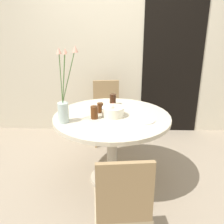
{
  "coord_description": "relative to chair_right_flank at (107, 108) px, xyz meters",
  "views": [
    {
      "loc": [
        0.07,
        -2.44,
        1.72
      ],
      "look_at": [
        0.0,
        0.0,
        0.82
      ],
      "focal_mm": 40.0,
      "sensor_mm": 36.0,
      "label": 1
    }
  ],
  "objects": [
    {
      "name": "ground_plane",
      "position": [
        0.11,
        -1.0,
        -0.5
      ],
      "size": [
        16.0,
        16.0,
        0.0
      ],
      "primitive_type": "plane",
      "color": "gray"
    },
    {
      "name": "side_plate",
      "position": [
        0.44,
        -1.14,
        0.28
      ],
      "size": [
        0.21,
        0.21,
        0.01
      ],
      "color": "silver",
      "rests_on": "dining_table"
    },
    {
      "name": "drink_glass_1",
      "position": [
        -0.02,
        -0.91,
        0.33
      ],
      "size": [
        0.06,
        0.06,
        0.1
      ],
      "color": "#51280F",
      "rests_on": "dining_table"
    },
    {
      "name": "birthday_cake",
      "position": [
        0.12,
        -1.01,
        0.33
      ],
      "size": [
        0.23,
        0.23,
        0.14
      ],
      "color": "white",
      "rests_on": "dining_table"
    },
    {
      "name": "drink_glass_2",
      "position": [
        -0.07,
        -1.09,
        0.34
      ],
      "size": [
        0.07,
        0.07,
        0.13
      ],
      "color": "#51280F",
      "rests_on": "dining_table"
    },
    {
      "name": "drink_glass_0",
      "position": [
        0.11,
        -0.65,
        0.34
      ],
      "size": [
        0.07,
        0.07,
        0.13
      ],
      "color": "#33190C",
      "rests_on": "dining_table"
    },
    {
      "name": "chair_far_back",
      "position": [
        0.21,
        -2.0,
        0.0
      ],
      "size": [
        0.44,
        0.44,
        0.9
      ],
      "rotation": [
        0.0,
        0.0,
        3.24
      ],
      "color": "tan",
      "rests_on": "ground_plane"
    },
    {
      "name": "flower_vase",
      "position": [
        -0.35,
        -1.19,
        0.49
      ],
      "size": [
        0.23,
        0.22,
        0.74
      ],
      "color": "#B2C6C1",
      "rests_on": "dining_table"
    },
    {
      "name": "chair_right_flank",
      "position": [
        0.0,
        0.0,
        0.0
      ],
      "size": [
        0.44,
        0.44,
        0.9
      ],
      "rotation": [
        0.0,
        0.0,
        0.11
      ],
      "color": "tan",
      "rests_on": "ground_plane"
    },
    {
      "name": "doorway_panel",
      "position": [
        0.98,
        0.36,
        0.52
      ],
      "size": [
        0.9,
        0.01,
        2.05
      ],
      "color": "black",
      "rests_on": "ground_plane"
    },
    {
      "name": "dining_table",
      "position": [
        0.11,
        -1.0,
        0.14
      ],
      "size": [
        1.23,
        1.23,
        0.78
      ],
      "color": "beige",
      "rests_on": "ground_plane"
    },
    {
      "name": "wall_back",
      "position": [
        0.11,
        0.4,
        0.8
      ],
      "size": [
        8.0,
        0.05,
        2.6
      ],
      "color": "beige",
      "rests_on": "ground_plane"
    }
  ]
}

